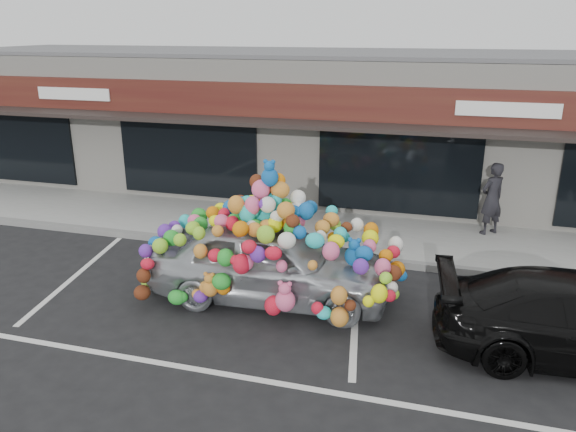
# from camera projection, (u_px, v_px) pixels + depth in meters

# --- Properties ---
(ground) EXTENTS (90.00, 90.00, 0.00)m
(ground) POSITION_uv_depth(u_px,v_px,m) (212.00, 298.00, 10.96)
(ground) COLOR black
(ground) RESTS_ON ground
(shop_building) EXTENTS (24.00, 7.20, 4.31)m
(shop_building) POSITION_uv_depth(u_px,v_px,m) (313.00, 121.00, 17.96)
(shop_building) COLOR beige
(shop_building) RESTS_ON ground
(sidewalk) EXTENTS (26.00, 3.00, 0.15)m
(sidewalk) POSITION_uv_depth(u_px,v_px,m) (272.00, 227.00, 14.58)
(sidewalk) COLOR gray
(sidewalk) RESTS_ON ground
(kerb) EXTENTS (26.00, 0.18, 0.16)m
(kerb) POSITION_uv_depth(u_px,v_px,m) (254.00, 248.00, 13.22)
(kerb) COLOR slate
(kerb) RESTS_ON ground
(parking_stripe_left) EXTENTS (0.73, 4.37, 0.01)m
(parking_stripe_left) POSITION_uv_depth(u_px,v_px,m) (77.00, 275.00, 11.97)
(parking_stripe_left) COLOR silver
(parking_stripe_left) RESTS_ON ground
(parking_stripe_mid) EXTENTS (0.73, 4.37, 0.01)m
(parking_stripe_mid) POSITION_uv_depth(u_px,v_px,m) (355.00, 312.00, 10.42)
(parking_stripe_mid) COLOR silver
(parking_stripe_mid) RESTS_ON ground
(lane_line) EXTENTS (14.00, 0.12, 0.01)m
(lane_line) POSITION_uv_depth(u_px,v_px,m) (275.00, 383.00, 8.35)
(lane_line) COLOR silver
(lane_line) RESTS_ON ground
(toy_car) EXTENTS (3.31, 5.00, 2.86)m
(toy_car) POSITION_uv_depth(u_px,v_px,m) (271.00, 252.00, 10.66)
(toy_car) COLOR gray
(toy_car) RESTS_ON ground
(pedestrian_a) EXTENTS (0.78, 0.75, 1.80)m
(pedestrian_a) POSITION_uv_depth(u_px,v_px,m) (492.00, 199.00, 13.67)
(pedestrian_a) COLOR #242329
(pedestrian_a) RESTS_ON sidewalk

